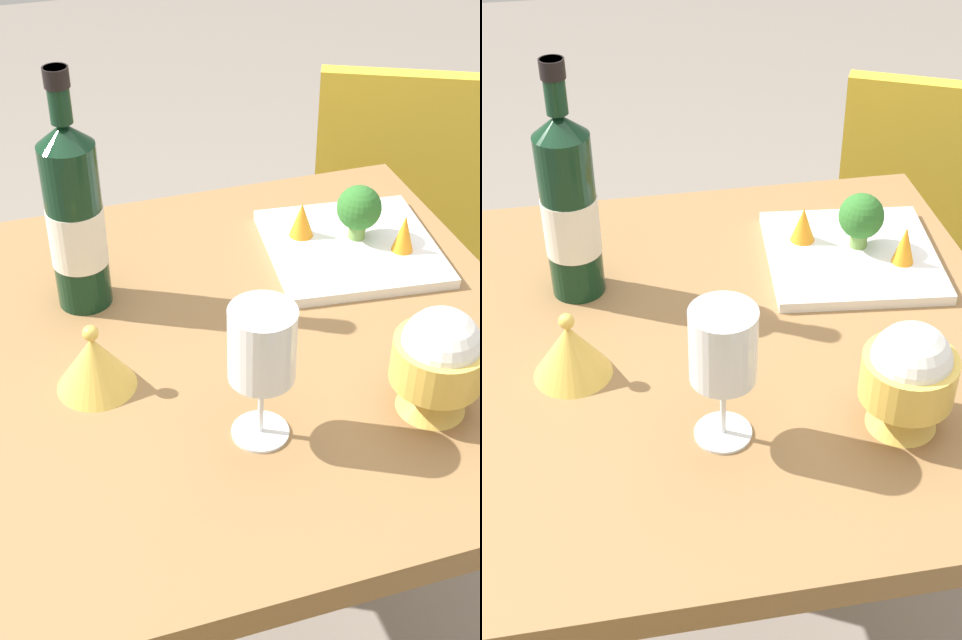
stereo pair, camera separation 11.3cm
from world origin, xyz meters
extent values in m
cube|color=olive|center=(0.00, 0.00, 0.72)|extent=(0.80, 0.80, 0.04)
cylinder|color=olive|center=(-0.34, -0.34, 0.35)|extent=(0.05, 0.05, 0.70)
cylinder|color=olive|center=(0.34, -0.34, 0.35)|extent=(0.05, 0.05, 0.70)
cube|color=gold|center=(-0.61, -0.69, 0.44)|extent=(0.53, 0.53, 0.02)
cube|color=gold|center=(-0.53, -0.52, 0.65)|extent=(0.38, 0.21, 0.40)
cylinder|color=black|center=(-0.53, -0.91, 0.21)|extent=(0.03, 0.03, 0.43)
cylinder|color=black|center=(-0.39, -0.61, 0.21)|extent=(0.03, 0.03, 0.43)
cylinder|color=black|center=(0.18, -0.15, 0.86)|extent=(0.08, 0.08, 0.24)
cone|color=black|center=(0.18, -0.15, 1.00)|extent=(0.08, 0.08, 0.03)
cylinder|color=black|center=(0.18, -0.15, 1.05)|extent=(0.03, 0.03, 0.07)
cylinder|color=black|center=(0.18, -0.15, 1.07)|extent=(0.03, 0.03, 0.02)
cylinder|color=silver|center=(0.18, -0.15, 0.85)|extent=(0.08, 0.08, 0.08)
cylinder|color=white|center=(0.03, 0.18, 0.75)|extent=(0.07, 0.07, 0.00)
cylinder|color=white|center=(0.03, 0.18, 0.79)|extent=(0.01, 0.01, 0.08)
cylinder|color=white|center=(0.03, 0.18, 0.88)|extent=(0.08, 0.08, 0.09)
cone|color=gold|center=(-0.18, 0.20, 0.77)|extent=(0.08, 0.08, 0.04)
cylinder|color=gold|center=(-0.18, 0.20, 0.82)|extent=(0.11, 0.11, 0.05)
sphere|color=white|center=(-0.18, 0.20, 0.84)|extent=(0.09, 0.09, 0.09)
cone|color=gold|center=(0.20, 0.04, 0.78)|extent=(0.10, 0.10, 0.07)
sphere|color=gold|center=(0.20, 0.04, 0.83)|extent=(0.02, 0.02, 0.02)
cube|color=white|center=(-0.22, -0.15, 0.75)|extent=(0.27, 0.27, 0.02)
cylinder|color=#729E4C|center=(-0.24, -0.16, 0.77)|extent=(0.03, 0.03, 0.03)
sphere|color=#2D6B28|center=(-0.24, -0.16, 0.81)|extent=(0.07, 0.07, 0.07)
cone|color=orange|center=(-0.29, -0.11, 0.79)|extent=(0.03, 0.03, 0.06)
cone|color=orange|center=(-0.16, -0.20, 0.79)|extent=(0.04, 0.04, 0.06)
camera|label=1|loc=(0.27, 0.85, 1.46)|focal=48.08mm
camera|label=2|loc=(0.16, 0.88, 1.46)|focal=48.08mm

